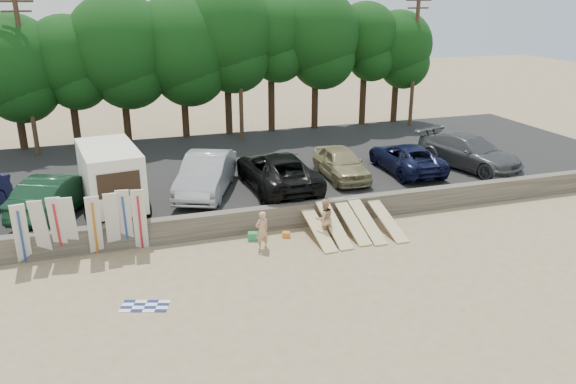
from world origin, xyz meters
name	(u,v)px	position (x,y,z in m)	size (l,w,h in m)	color
ground	(291,259)	(0.00, 0.00, 0.00)	(120.00, 120.00, 0.00)	tan
seawall	(268,218)	(0.00, 3.00, 0.50)	(44.00, 0.50, 1.00)	#6B6356
parking_lot	(230,171)	(0.00, 10.50, 0.35)	(44.00, 14.50, 0.70)	#282828
treeline	(180,44)	(-1.31, 17.56, 6.51)	(32.37, 6.27, 9.60)	#382616
utility_poles	(240,63)	(2.00, 16.00, 5.43)	(25.80, 0.26, 9.00)	#473321
box_trailer	(111,175)	(-6.11, 5.48, 2.23)	(2.91, 4.55, 2.74)	white
car_1	(56,194)	(-8.34, 5.86, 1.54)	(1.77, 5.07, 1.67)	#133520
car_2	(206,174)	(-1.97, 6.40, 1.60)	(1.90, 5.46, 1.80)	#ABACB1
car_3	(277,170)	(1.33, 6.08, 1.55)	(2.83, 6.13, 1.70)	black
car_4	(341,163)	(4.76, 6.56, 1.47)	(1.82, 4.52, 1.54)	#988C60
car_5	(406,158)	(8.39, 6.58, 1.42)	(2.40, 5.20, 1.45)	black
car_6	(469,152)	(11.84, 6.13, 1.55)	(2.38, 5.86, 1.70)	#45474A
surfboard_upright_0	(21,234)	(-9.34, 2.47, 1.26)	(0.50, 0.06, 2.60)	silver
surfboard_upright_1	(41,230)	(-8.69, 2.58, 1.27)	(0.50, 0.06, 2.60)	silver
surfboard_upright_2	(58,228)	(-8.12, 2.64, 1.28)	(0.50, 0.06, 2.60)	silver
surfboard_upright_3	(70,227)	(-7.72, 2.63, 1.26)	(0.50, 0.06, 2.60)	silver
surfboard_upright_4	(94,226)	(-6.85, 2.47, 1.26)	(0.50, 0.06, 2.60)	silver
surfboard_upright_5	(112,222)	(-6.21, 2.56, 1.27)	(0.50, 0.06, 2.60)	silver
surfboard_upright_6	(125,220)	(-5.74, 2.65, 1.28)	(0.50, 0.06, 2.60)	silver
surfboard_upright_7	(140,219)	(-5.21, 2.53, 1.28)	(0.50, 0.06, 2.60)	silver
surfboard_low_0	(318,229)	(1.64, 1.43, 0.42)	(0.56, 3.00, 0.07)	#CEBB82
surfboard_low_1	(334,224)	(2.30, 1.44, 0.54)	(0.56, 3.00, 0.07)	#CEBB82
surfboard_low_2	(352,221)	(3.16, 1.58, 0.51)	(0.56, 3.00, 0.07)	#CEBB82
surfboard_low_3	(366,221)	(3.77, 1.44, 0.51)	(0.56, 3.00, 0.07)	#CEBB82
surfboard_low_4	(387,220)	(4.69, 1.39, 0.44)	(0.56, 3.00, 0.07)	#CEBB82
beachgoer_a	(262,230)	(-0.77, 1.21, 0.78)	(0.57, 0.37, 1.56)	tan
beachgoer_b	(324,219)	(1.90, 1.49, 0.83)	(0.80, 0.63, 1.65)	tan
cooler	(253,236)	(-0.91, 2.13, 0.16)	(0.38, 0.30, 0.32)	#28934E
gear_bag	(286,235)	(0.45, 1.99, 0.11)	(0.30, 0.25, 0.22)	orange
beach_towel	(145,306)	(-5.46, -1.75, 0.01)	(1.50, 1.50, 0.00)	white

